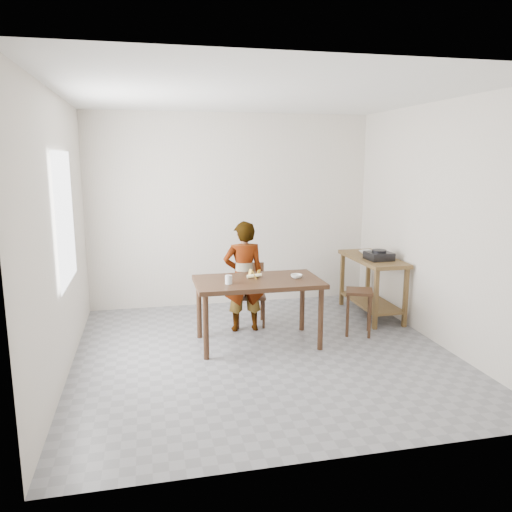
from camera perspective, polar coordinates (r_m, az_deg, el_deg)
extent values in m
cube|color=slate|center=(5.53, 0.92, -11.22)|extent=(4.00, 4.00, 0.04)
cube|color=white|center=(5.16, 1.02, 18.23)|extent=(4.00, 4.00, 0.04)
cube|color=silver|center=(7.13, -2.84, 5.21)|extent=(4.00, 0.04, 2.70)
cube|color=silver|center=(3.27, 9.27, -1.94)|extent=(4.00, 0.04, 2.70)
cube|color=silver|center=(5.09, -21.73, 2.07)|extent=(0.04, 4.00, 2.70)
cube|color=silver|center=(5.97, 20.22, 3.39)|extent=(0.04, 4.00, 2.70)
cube|color=white|center=(5.26, -20.98, 4.04)|extent=(0.02, 1.10, 1.30)
imported|color=silver|center=(6.04, -1.41, -2.35)|extent=(0.50, 0.34, 1.35)
cylinder|color=silver|center=(5.38, -3.14, -2.71)|extent=(0.09, 0.09, 0.10)
imported|color=white|center=(5.66, 4.64, -2.32)|extent=(0.14, 0.14, 0.04)
imported|color=white|center=(6.94, 12.57, 0.40)|extent=(0.23, 0.23, 0.05)
cube|color=black|center=(6.59, 13.87, 0.01)|extent=(0.32, 0.32, 0.10)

